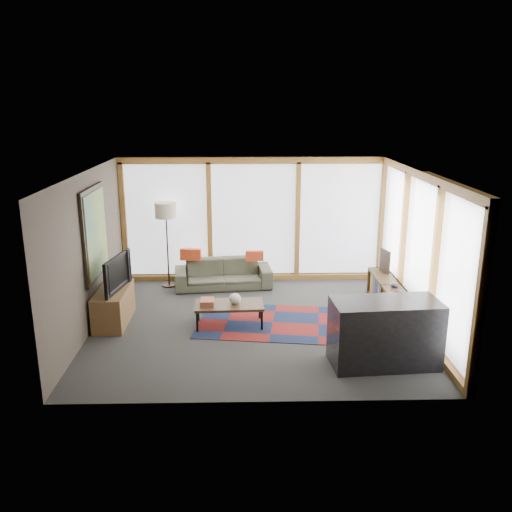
{
  "coord_description": "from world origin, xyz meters",
  "views": [
    {
      "loc": [
        -0.22,
        -8.6,
        3.67
      ],
      "look_at": [
        0.0,
        0.4,
        1.1
      ],
      "focal_mm": 38.0,
      "sensor_mm": 36.0,
      "label": 1
    }
  ],
  "objects_px": {
    "floor_lamp": "(167,245)",
    "bookshelf": "(390,298)",
    "coffee_table": "(229,314)",
    "sofa": "(223,274)",
    "tv_console": "(114,306)",
    "television": "(112,273)",
    "bar_counter": "(385,333)"
  },
  "relations": [
    {
      "from": "tv_console",
      "to": "television",
      "type": "distance_m",
      "value": 0.6
    },
    {
      "from": "sofa",
      "to": "tv_console",
      "type": "bearing_deg",
      "value": -141.4
    },
    {
      "from": "coffee_table",
      "to": "floor_lamp",
      "type": "bearing_deg",
      "value": 121.85
    },
    {
      "from": "floor_lamp",
      "to": "bookshelf",
      "type": "relative_size",
      "value": 0.84
    },
    {
      "from": "sofa",
      "to": "television",
      "type": "relative_size",
      "value": 1.87
    },
    {
      "from": "sofa",
      "to": "television",
      "type": "bearing_deg",
      "value": -141.03
    },
    {
      "from": "bookshelf",
      "to": "tv_console",
      "type": "relative_size",
      "value": 1.74
    },
    {
      "from": "television",
      "to": "bar_counter",
      "type": "distance_m",
      "value": 4.56
    },
    {
      "from": "coffee_table",
      "to": "bar_counter",
      "type": "bearing_deg",
      "value": -32.96
    },
    {
      "from": "coffee_table",
      "to": "bookshelf",
      "type": "xyz_separation_m",
      "value": [
        2.89,
        0.55,
        0.07
      ]
    },
    {
      "from": "coffee_table",
      "to": "bookshelf",
      "type": "distance_m",
      "value": 2.95
    },
    {
      "from": "floor_lamp",
      "to": "coffee_table",
      "type": "xyz_separation_m",
      "value": [
        1.3,
        -2.09,
        -0.68
      ]
    },
    {
      "from": "tv_console",
      "to": "television",
      "type": "xyz_separation_m",
      "value": [
        0.01,
        -0.01,
        0.6
      ]
    },
    {
      "from": "sofa",
      "to": "tv_console",
      "type": "distance_m",
      "value": 2.56
    },
    {
      "from": "bookshelf",
      "to": "tv_console",
      "type": "height_order",
      "value": "tv_console"
    },
    {
      "from": "sofa",
      "to": "tv_console",
      "type": "relative_size",
      "value": 1.63
    },
    {
      "from": "bookshelf",
      "to": "television",
      "type": "distance_m",
      "value": 4.92
    },
    {
      "from": "sofa",
      "to": "bookshelf",
      "type": "relative_size",
      "value": 0.94
    },
    {
      "from": "sofa",
      "to": "floor_lamp",
      "type": "relative_size",
      "value": 1.12
    },
    {
      "from": "coffee_table",
      "to": "tv_console",
      "type": "height_order",
      "value": "tv_console"
    },
    {
      "from": "bookshelf",
      "to": "floor_lamp",
      "type": "bearing_deg",
      "value": 159.8
    },
    {
      "from": "bookshelf",
      "to": "tv_console",
      "type": "xyz_separation_m",
      "value": [
        -4.88,
        -0.37,
        0.04
      ]
    },
    {
      "from": "tv_console",
      "to": "television",
      "type": "height_order",
      "value": "television"
    },
    {
      "from": "bar_counter",
      "to": "television",
      "type": "bearing_deg",
      "value": 154.31
    },
    {
      "from": "bookshelf",
      "to": "bar_counter",
      "type": "relative_size",
      "value": 1.37
    },
    {
      "from": "floor_lamp",
      "to": "bar_counter",
      "type": "bearing_deg",
      "value": -44.96
    },
    {
      "from": "floor_lamp",
      "to": "bar_counter",
      "type": "xyz_separation_m",
      "value": [
        3.56,
        -3.56,
        -0.39
      ]
    },
    {
      "from": "bar_counter",
      "to": "coffee_table",
      "type": "bearing_deg",
      "value": 142.46
    },
    {
      "from": "coffee_table",
      "to": "sofa",
      "type": "bearing_deg",
      "value": 94.97
    },
    {
      "from": "floor_lamp",
      "to": "tv_console",
      "type": "relative_size",
      "value": 1.46
    },
    {
      "from": "tv_console",
      "to": "bar_counter",
      "type": "distance_m",
      "value": 4.56
    },
    {
      "from": "sofa",
      "to": "television",
      "type": "xyz_separation_m",
      "value": [
        -1.8,
        -1.81,
        0.61
      ]
    }
  ]
}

